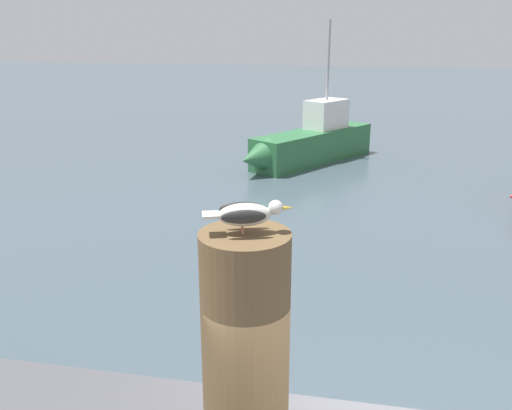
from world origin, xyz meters
TOP-DOWN VIEW (x-y plane):
  - mooring_post at (-1.09, -0.41)m, footprint 0.41×0.41m
  - seagull at (-1.08, -0.41)m, footprint 0.39×0.20m
  - boat_green at (-2.14, 12.95)m, footprint 3.60×4.85m

SIDE VIEW (x-z plane):
  - boat_green at x=-2.14m, z-range -1.40..2.58m
  - mooring_post at x=-1.09m, z-range 1.75..2.84m
  - seagull at x=-1.08m, z-range 2.86..3.00m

